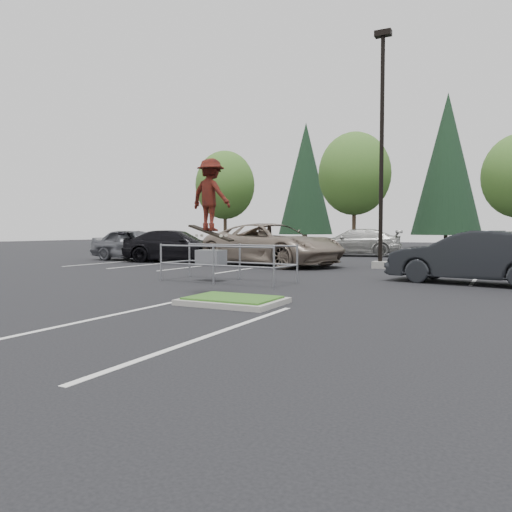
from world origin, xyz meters
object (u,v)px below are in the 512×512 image
at_px(light_pole, 381,163).
at_px(car_far_silver, 355,242).
at_px(decid_b, 354,176).
at_px(conif_a, 306,179).
at_px(conif_b, 447,164).
at_px(decid_a, 225,187).
at_px(skateboarder, 211,195).
at_px(car_l_grey, 135,244).
at_px(car_l_black, 176,246).
at_px(cart_corral, 215,258).
at_px(car_l_tan, 271,244).
at_px(car_r_charc, 472,257).

xyz_separation_m(light_pole, car_far_silver, (-3.84, 9.54, -3.69)).
distance_m(decid_b, conif_a, 12.43).
distance_m(conif_a, conif_b, 14.03).
distance_m(decid_a, skateboarder, 33.69).
bearing_deg(car_l_grey, car_l_black, -90.21).
distance_m(cart_corral, skateboarder, 3.94).
height_order(light_pole, decid_a, light_pole).
distance_m(decid_a, conif_b, 20.95).
height_order(decid_a, car_l_black, decid_a).
xyz_separation_m(cart_corral, skateboarder, (1.79, -3.03, 1.77)).
height_order(skateboarder, car_l_grey, skateboarder).
xyz_separation_m(decid_b, conif_a, (-7.99, 9.47, 1.05)).
height_order(car_l_tan, car_l_grey, car_l_tan).
height_order(decid_b, car_r_charc, decid_b).
bearing_deg(car_far_silver, conif_a, -163.07).
height_order(light_pole, skateboarder, light_pole).
distance_m(decid_a, conif_a, 10.85).
xyz_separation_m(skateboarder, car_l_tan, (-3.30, 10.50, -1.54)).
bearing_deg(conif_a, car_r_charc, -60.72).
bearing_deg(decid_a, decid_b, 2.39).
xyz_separation_m(skateboarder, car_l_black, (-8.80, 10.50, -1.71)).
bearing_deg(car_r_charc, light_pole, -130.94).
bearing_deg(car_r_charc, cart_corral, -57.98).
bearing_deg(conif_a, conif_b, 2.05).
distance_m(light_pole, car_l_black, 11.15).
bearing_deg(conif_a, car_l_grey, -87.41).
xyz_separation_m(decid_b, car_r_charc, (10.51, -23.53, -5.22)).
xyz_separation_m(conif_b, cart_corral, (-2.99, -36.47, -7.08)).
bearing_deg(cart_corral, car_r_charc, 25.53).
height_order(conif_a, skateboarder, conif_a).
relative_size(cart_corral, skateboarder, 2.12).
relative_size(decid_b, car_r_charc, 1.93).
height_order(decid_b, car_l_black, decid_b).
xyz_separation_m(decid_a, car_l_black, (8.01, -18.53, -4.76)).
bearing_deg(decid_b, cart_corral, -83.49).
bearing_deg(car_l_black, conif_b, -34.94).
relative_size(cart_corral, car_r_charc, 0.88).
xyz_separation_m(cart_corral, car_l_black, (-7.01, 7.47, 0.06)).
bearing_deg(car_l_grey, cart_corral, -127.72).
bearing_deg(conif_b, car_l_tan, -98.82).
relative_size(conif_a, car_far_silver, 2.18).
xyz_separation_m(decid_b, cart_corral, (3.02, -26.50, -5.28)).
distance_m(light_pole, conif_b, 28.69).
height_order(car_l_black, car_l_grey, car_l_grey).
bearing_deg(car_l_black, light_pole, -103.18).
xyz_separation_m(conif_b, car_l_black, (-10.00, -29.00, -7.02)).
bearing_deg(car_l_grey, decid_b, -19.60).
relative_size(decid_a, car_r_charc, 1.78).
height_order(cart_corral, car_far_silver, car_far_silver).
xyz_separation_m(light_pole, car_l_grey, (-13.21, -0.50, -3.68)).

